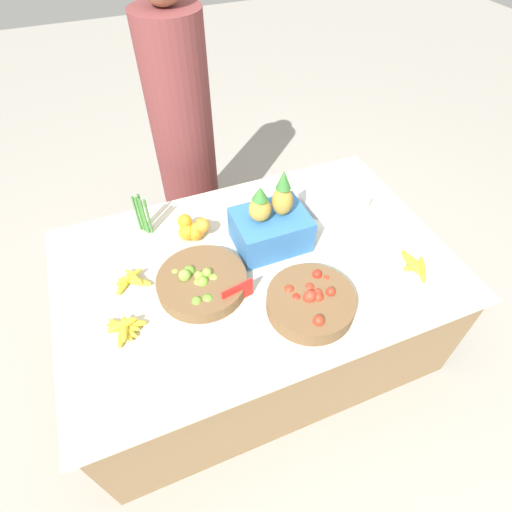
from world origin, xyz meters
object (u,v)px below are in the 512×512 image
metal_bowl (334,194)px  tomato_basket (310,302)px  produce_crate (271,225)px  price_sign (238,293)px  lime_bowl (201,282)px  vendor_person (184,137)px

metal_bowl → tomato_basket: bearing=-127.0°
metal_bowl → produce_crate: 0.49m
price_sign → produce_crate: produce_crate is taller
lime_bowl → produce_crate: 0.41m
metal_bowl → vendor_person: (-0.62, 0.71, 0.08)m
price_sign → produce_crate: bearing=35.5°
tomato_basket → metal_bowl: (0.44, 0.59, -0.01)m
tomato_basket → price_sign: (-0.26, 0.14, 0.01)m
lime_bowl → produce_crate: bearing=19.9°
tomato_basket → lime_bowl: bearing=144.6°
vendor_person → price_sign: bearing=-94.3°
metal_bowl → produce_crate: produce_crate is taller
tomato_basket → vendor_person: 1.32m
lime_bowl → vendor_person: (0.21, 1.03, 0.07)m
price_sign → vendor_person: size_ratio=0.09×
lime_bowl → metal_bowl: bearing=21.1°
price_sign → tomato_basket: bearing=-38.6°
tomato_basket → produce_crate: (-0.00, 0.41, 0.07)m
produce_crate → price_sign: bearing=-134.6°
tomato_basket → vendor_person: bearing=97.6°
lime_bowl → vendor_person: bearing=78.7°
produce_crate → vendor_person: size_ratio=0.25×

